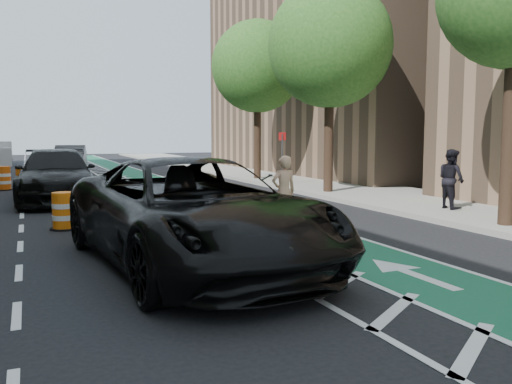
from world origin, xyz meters
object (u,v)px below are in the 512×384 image
skateboarder (284,192)px  suv_far (56,175)px  barrel_a (64,212)px  suv_near (193,212)px

skateboarder → suv_far: 9.90m
skateboarder → suv_far: skateboarder is taller
skateboarder → suv_far: (-4.83, 8.64, -0.06)m
suv_far → barrel_a: suv_far is taller
suv_near → suv_far: 11.31m
skateboarder → suv_near: bearing=38.4°
skateboarder → suv_far: bearing=-62.2°
suv_near → barrel_a: size_ratio=7.51×
skateboarder → suv_far: size_ratio=0.28×
suv_far → barrel_a: bearing=-88.9°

